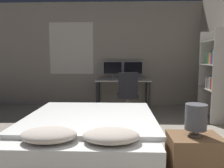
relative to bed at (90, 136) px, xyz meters
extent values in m
cube|color=#9E9384|center=(0.41, 3.10, 1.10)|extent=(12.00, 0.06, 2.70)
cube|color=silver|center=(-0.89, 3.06, 1.27)|extent=(1.16, 0.01, 1.35)
cube|color=black|center=(-0.89, 3.07, 1.27)|extent=(1.08, 0.01, 1.27)
cube|color=brown|center=(0.00, 0.01, -0.14)|extent=(1.63, 1.93, 0.22)
cube|color=white|center=(0.00, 0.01, 0.08)|extent=(1.57, 1.87, 0.23)
cube|color=white|center=(0.00, 0.13, 0.22)|extent=(1.67, 1.62, 0.05)
ellipsoid|color=beige|center=(-0.30, -0.70, 0.26)|extent=(0.55, 0.38, 0.13)
ellipsoid|color=beige|center=(0.30, -0.70, 0.26)|extent=(0.55, 0.38, 0.13)
cube|color=brown|center=(1.12, -0.62, 0.00)|extent=(0.50, 0.38, 0.50)
cylinder|color=gray|center=(1.12, -0.62, 0.25)|extent=(0.11, 0.11, 0.01)
cylinder|color=gray|center=(1.12, -0.62, 0.28)|extent=(0.02, 0.02, 0.05)
cylinder|color=#4C4C51|center=(1.12, -0.62, 0.43)|extent=(0.21, 0.21, 0.25)
cube|color=beige|center=(0.46, 2.69, 0.47)|extent=(1.35, 0.69, 0.03)
cylinder|color=#2D2D33|center=(-0.16, 2.39, 0.10)|extent=(0.05, 0.05, 0.70)
cylinder|color=#2D2D33|center=(1.09, 2.39, 0.10)|extent=(0.05, 0.05, 0.70)
cylinder|color=#2D2D33|center=(-0.16, 2.98, 0.10)|extent=(0.05, 0.05, 0.70)
cylinder|color=#2D2D33|center=(1.09, 2.98, 0.10)|extent=(0.05, 0.05, 0.70)
cylinder|color=#B7B7BC|center=(0.20, 2.93, 0.49)|extent=(0.16, 0.16, 0.01)
cylinder|color=#B7B7BC|center=(0.20, 2.93, 0.54)|extent=(0.03, 0.03, 0.09)
cube|color=#B7B7BC|center=(0.20, 2.93, 0.75)|extent=(0.50, 0.03, 0.34)
cube|color=black|center=(0.20, 2.92, 0.75)|extent=(0.47, 0.00, 0.31)
cylinder|color=#B7B7BC|center=(0.73, 2.93, 0.49)|extent=(0.16, 0.16, 0.01)
cylinder|color=#B7B7BC|center=(0.73, 2.93, 0.54)|extent=(0.03, 0.03, 0.09)
cube|color=#B7B7BC|center=(0.73, 2.93, 0.75)|extent=(0.50, 0.03, 0.34)
cube|color=black|center=(0.73, 2.92, 0.75)|extent=(0.47, 0.00, 0.31)
cube|color=#B7B7BC|center=(0.46, 2.45, 0.49)|extent=(0.35, 0.13, 0.02)
ellipsoid|color=#B7B7BC|center=(0.73, 2.45, 0.50)|extent=(0.07, 0.05, 0.04)
cylinder|color=black|center=(0.56, 1.97, -0.23)|extent=(0.52, 0.52, 0.04)
cylinder|color=gray|center=(0.56, 1.97, -0.03)|extent=(0.05, 0.05, 0.37)
cube|color=black|center=(0.56, 1.97, 0.19)|extent=(0.45, 0.45, 0.07)
cube|color=black|center=(0.56, 1.78, 0.47)|extent=(0.40, 0.05, 0.49)
cube|color=beige|center=(2.27, 1.38, 0.66)|extent=(0.33, 0.02, 1.82)
cube|color=beige|center=(2.27, 2.09, 0.66)|extent=(0.33, 0.02, 1.82)
cube|color=beige|center=(2.27, 1.74, 0.38)|extent=(0.33, 0.68, 0.02)
cube|color=beige|center=(2.27, 1.74, 0.87)|extent=(0.33, 0.68, 0.02)
cube|color=beige|center=(2.27, 1.74, 1.35)|extent=(0.33, 0.68, 0.02)
cube|color=gold|center=(2.27, 1.42, 0.48)|extent=(0.27, 0.03, 0.17)
cube|color=gold|center=(2.27, 1.47, 0.52)|extent=(0.27, 0.04, 0.24)
cube|color=#B2332D|center=(2.27, 1.52, 0.51)|extent=(0.27, 0.02, 0.23)
cube|color=#7A387F|center=(2.27, 1.54, 0.49)|extent=(0.27, 0.02, 0.20)
cube|color=#BCB29E|center=(2.27, 1.59, 0.51)|extent=(0.27, 0.04, 0.24)
cube|color=teal|center=(2.27, 1.64, 0.51)|extent=(0.27, 0.04, 0.23)
cube|color=orange|center=(2.27, 1.68, 0.50)|extent=(0.27, 0.03, 0.22)
cube|color=#2D4784|center=(2.27, 1.72, 0.52)|extent=(0.27, 0.03, 0.24)
cube|color=#BCB29E|center=(2.27, 1.76, 0.50)|extent=(0.27, 0.04, 0.22)
cube|color=#7A387F|center=(2.27, 1.42, 0.98)|extent=(0.27, 0.03, 0.18)
cube|color=teal|center=(2.27, 1.45, 1.00)|extent=(0.27, 0.02, 0.23)
cube|color=teal|center=(2.27, 1.49, 1.02)|extent=(0.27, 0.04, 0.27)
cube|color=#B2332D|center=(2.27, 1.54, 0.98)|extent=(0.27, 0.02, 0.19)
cube|color=#7A387F|center=(2.27, 1.58, 0.98)|extent=(0.27, 0.03, 0.19)
cube|color=#BCB29E|center=(2.27, 1.62, 1.00)|extent=(0.27, 0.03, 0.23)
cube|color=orange|center=(2.27, 1.67, 1.00)|extent=(0.27, 0.04, 0.23)
cube|color=#337042|center=(2.27, 1.72, 0.99)|extent=(0.27, 0.04, 0.21)
cube|color=#337042|center=(2.27, 1.77, 1.01)|extent=(0.27, 0.04, 0.24)
camera|label=1|loc=(0.38, -2.72, 0.99)|focal=35.00mm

